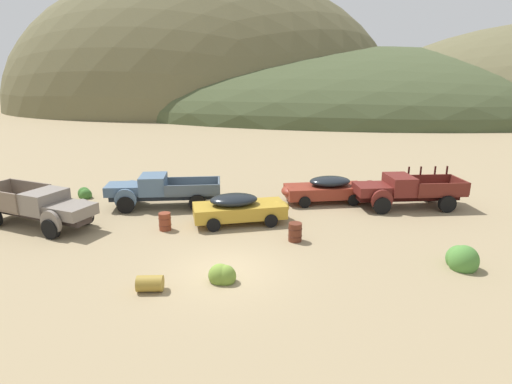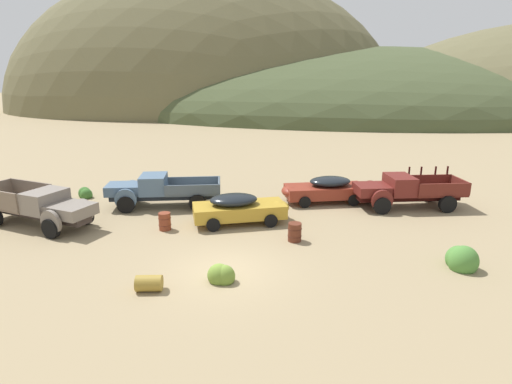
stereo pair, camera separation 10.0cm
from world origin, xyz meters
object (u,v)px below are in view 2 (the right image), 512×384
(truck_primer_gray, at_px, (44,207))
(oil_drum_by_truck, at_px, (165,221))
(car_mustard, at_px, (242,208))
(car_rust_red, at_px, (323,189))
(oil_drum_spare, at_px, (149,283))
(truck_chalk_blue, at_px, (156,190))
(truck_oxblood, at_px, (401,191))
(oil_drum_foreground, at_px, (295,232))

(truck_primer_gray, height_order, oil_drum_by_truck, truck_primer_gray)
(car_mustard, bearing_deg, car_rust_red, 25.59)
(car_rust_red, height_order, oil_drum_spare, car_rust_red)
(truck_chalk_blue, xyz_separation_m, truck_oxblood, (14.06, 0.95, 0.01))
(car_mustard, xyz_separation_m, oil_drum_by_truck, (-3.69, -1.29, -0.38))
(car_mustard, xyz_separation_m, oil_drum_spare, (-2.52, -7.25, -0.53))
(oil_drum_by_truck, relative_size, oil_drum_spare, 0.90)
(truck_chalk_blue, bearing_deg, car_rust_red, -179.76)
(oil_drum_by_truck, bearing_deg, oil_drum_spare, -78.81)
(car_mustard, distance_m, oil_drum_foreground, 3.52)
(truck_primer_gray, distance_m, oil_drum_by_truck, 6.18)
(oil_drum_foreground, bearing_deg, truck_oxblood, 42.07)
(oil_drum_foreground, distance_m, oil_drum_spare, 7.23)
(car_mustard, distance_m, oil_drum_by_truck, 3.93)
(truck_primer_gray, height_order, truck_chalk_blue, truck_primer_gray)
(car_mustard, height_order, oil_drum_spare, car_mustard)
(car_rust_red, relative_size, oil_drum_foreground, 6.03)
(truck_oxblood, bearing_deg, truck_chalk_blue, -4.73)
(oil_drum_foreground, height_order, oil_drum_by_truck, oil_drum_by_truck)
(car_rust_red, bearing_deg, oil_drum_spare, 46.11)
(truck_chalk_blue, height_order, oil_drum_spare, truck_chalk_blue)
(car_mustard, height_order, oil_drum_by_truck, car_mustard)
(truck_chalk_blue, distance_m, oil_drum_foreground, 9.19)
(oil_drum_spare, bearing_deg, truck_oxblood, 42.92)
(car_mustard, xyz_separation_m, car_rust_red, (4.43, 3.95, 0.00))
(car_rust_red, distance_m, truck_oxblood, 4.42)
(truck_primer_gray, distance_m, truck_chalk_blue, 5.82)
(truck_primer_gray, bearing_deg, truck_oxblood, 33.23)
(truck_primer_gray, xyz_separation_m, truck_chalk_blue, (4.57, 3.60, -0.03))
(truck_oxblood, distance_m, oil_drum_foreground, 8.24)
(oil_drum_foreground, bearing_deg, car_mustard, 140.33)
(truck_primer_gray, xyz_separation_m, car_mustard, (9.84, 1.28, -0.20))
(oil_drum_foreground, relative_size, oil_drum_by_truck, 0.99)
(truck_oxblood, bearing_deg, car_rust_red, -17.40)
(oil_drum_foreground, xyz_separation_m, oil_drum_spare, (-5.21, -5.01, -0.14))
(oil_drum_by_truck, bearing_deg, oil_drum_foreground, -8.37)
(truck_primer_gray, distance_m, truck_oxblood, 19.18)
(oil_drum_by_truck, xyz_separation_m, oil_drum_spare, (1.18, -5.95, -0.15))
(truck_primer_gray, bearing_deg, truck_chalk_blue, 57.69)
(truck_primer_gray, relative_size, truck_oxblood, 1.06)
(oil_drum_foreground, distance_m, oil_drum_by_truck, 6.46)
(truck_oxblood, bearing_deg, car_mustard, 11.80)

